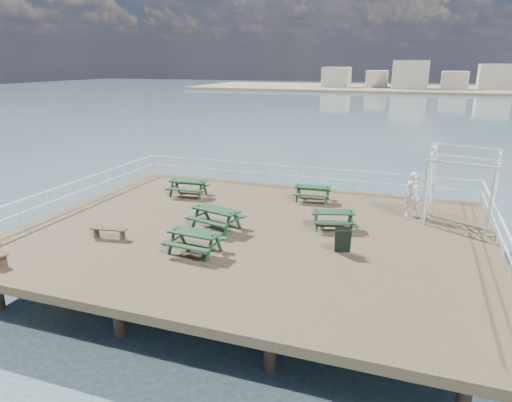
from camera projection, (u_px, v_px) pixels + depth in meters
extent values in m
cube|color=brown|center=(253.00, 232.00, 18.10)|extent=(18.00, 14.00, 0.30)
plane|color=#3A5361|center=(367.00, 134.00, 54.66)|extent=(300.00, 300.00, 0.00)
cube|color=tan|center=(456.00, 90.00, 135.28)|extent=(160.00, 40.00, 0.80)
cube|color=beige|center=(337.00, 77.00, 142.84)|extent=(8.00, 8.00, 6.00)
cube|color=beige|center=(376.00, 79.00, 139.13)|extent=(6.00, 8.00, 5.00)
cube|color=beige|center=(411.00, 74.00, 135.47)|extent=(10.00, 8.00, 8.00)
cube|color=beige|center=(454.00, 80.00, 132.05)|extent=(7.00, 8.00, 5.00)
cube|color=beige|center=(497.00, 77.00, 128.22)|extent=(9.00, 8.00, 7.00)
cylinder|color=brown|center=(465.00, 392.00, 11.08)|extent=(0.36, 0.36, 2.10)
cylinder|color=brown|center=(162.00, 204.00, 25.81)|extent=(0.36, 0.36, 2.10)
cylinder|color=brown|center=(447.00, 236.00, 20.99)|extent=(0.36, 0.36, 2.10)
cube|color=white|center=(298.00, 167.00, 23.92)|extent=(17.70, 0.07, 0.07)
cube|color=white|center=(297.00, 176.00, 24.06)|extent=(17.70, 0.05, 0.05)
cylinder|color=white|center=(152.00, 164.00, 26.91)|extent=(0.05, 0.05, 1.10)
cube|color=white|center=(69.00, 184.00, 20.59)|extent=(0.07, 13.70, 0.07)
cube|color=white|center=(70.00, 195.00, 20.74)|extent=(0.05, 13.70, 0.05)
cube|color=white|center=(507.00, 231.00, 14.90)|extent=(0.07, 13.70, 0.07)
cube|color=white|center=(504.00, 245.00, 15.05)|extent=(0.05, 13.70, 0.05)
cube|color=#13351B|center=(188.00, 181.00, 22.33)|extent=(1.84, 0.82, 0.06)
cube|color=#13351B|center=(193.00, 184.00, 22.97)|extent=(1.81, 0.37, 0.05)
cube|color=#13351B|center=(183.00, 190.00, 21.87)|extent=(1.81, 0.37, 0.05)
cube|color=#13351B|center=(174.00, 186.00, 22.62)|extent=(0.18, 1.45, 0.06)
cube|color=#13351B|center=(202.00, 188.00, 22.23)|extent=(0.18, 1.45, 0.06)
cube|color=#13351B|center=(177.00, 186.00, 22.91)|extent=(0.11, 0.52, 0.88)
cube|color=#13351B|center=(172.00, 189.00, 22.36)|extent=(0.11, 0.52, 0.88)
cube|color=#13351B|center=(205.00, 188.00, 22.52)|extent=(0.11, 0.52, 0.88)
cube|color=#13351B|center=(200.00, 191.00, 21.97)|extent=(0.11, 0.52, 0.88)
cube|color=#13351B|center=(188.00, 191.00, 22.48)|extent=(1.60, 0.19, 0.06)
cube|color=#13351B|center=(313.00, 187.00, 21.50)|extent=(1.70, 0.76, 0.06)
cube|color=#13351B|center=(315.00, 189.00, 22.09)|extent=(1.67, 0.35, 0.05)
cube|color=#13351B|center=(311.00, 196.00, 21.07)|extent=(1.67, 0.35, 0.05)
cube|color=#13351B|center=(298.00, 192.00, 21.76)|extent=(0.17, 1.34, 0.06)
cube|color=#13351B|center=(327.00, 194.00, 21.41)|extent=(0.17, 1.34, 0.06)
cube|color=#13351B|center=(299.00, 191.00, 22.03)|extent=(0.11, 0.48, 0.81)
cube|color=#13351B|center=(297.00, 194.00, 21.52)|extent=(0.11, 0.48, 0.81)
cube|color=#13351B|center=(328.00, 193.00, 21.67)|extent=(0.11, 0.48, 0.81)
cube|color=#13351B|center=(327.00, 196.00, 21.17)|extent=(0.11, 0.48, 0.81)
cube|color=#13351B|center=(313.00, 196.00, 21.63)|extent=(1.48, 0.18, 0.06)
cube|color=#13351B|center=(334.00, 212.00, 17.95)|extent=(1.74, 1.08, 0.05)
cube|color=#13351B|center=(332.00, 214.00, 18.54)|extent=(1.62, 0.69, 0.05)
cube|color=#13351B|center=(335.00, 223.00, 17.51)|extent=(1.62, 0.69, 0.05)
cube|color=#13351B|center=(316.00, 219.00, 18.06)|extent=(0.45, 1.27, 0.05)
cube|color=#13351B|center=(350.00, 219.00, 18.00)|extent=(0.45, 1.27, 0.05)
cube|color=#13351B|center=(316.00, 217.00, 18.33)|extent=(0.20, 0.47, 0.79)
cube|color=#13351B|center=(317.00, 222.00, 17.81)|extent=(0.20, 0.47, 0.79)
cube|color=#13351B|center=(349.00, 218.00, 18.27)|extent=(0.20, 0.47, 0.79)
cube|color=#13351B|center=(351.00, 222.00, 17.75)|extent=(0.20, 0.47, 0.79)
cube|color=#13351B|center=(333.00, 223.00, 18.08)|extent=(1.40, 0.49, 0.05)
cube|color=#13351B|center=(216.00, 210.00, 17.86)|extent=(2.03, 1.20, 0.06)
cube|color=#13351B|center=(226.00, 213.00, 18.45)|extent=(1.91, 0.74, 0.05)
cube|color=#13351B|center=(206.00, 222.00, 17.45)|extent=(1.91, 0.74, 0.05)
cube|color=#13351B|center=(201.00, 214.00, 18.38)|extent=(0.47, 1.51, 0.06)
cube|color=#13351B|center=(232.00, 221.00, 17.53)|extent=(0.47, 1.51, 0.06)
cube|color=#13351B|center=(206.00, 213.00, 18.65)|extent=(0.22, 0.55, 0.93)
cube|color=#13351B|center=(196.00, 217.00, 18.15)|extent=(0.22, 0.55, 0.93)
cube|color=#13351B|center=(237.00, 220.00, 17.80)|extent=(0.22, 0.55, 0.93)
cube|color=#13351B|center=(227.00, 225.00, 17.29)|extent=(0.22, 0.55, 0.93)
cube|color=#13351B|center=(216.00, 222.00, 18.01)|extent=(1.66, 0.51, 0.06)
cube|color=#13351B|center=(195.00, 233.00, 15.57)|extent=(1.86, 0.86, 0.06)
cube|color=#13351B|center=(204.00, 235.00, 16.18)|extent=(1.82, 0.41, 0.05)
cube|color=#13351B|center=(185.00, 247.00, 15.14)|extent=(1.82, 0.41, 0.05)
cube|color=#13351B|center=(177.00, 238.00, 15.97)|extent=(0.21, 1.45, 0.06)
cube|color=#13351B|center=(214.00, 245.00, 15.36)|extent=(0.21, 1.45, 0.06)
cube|color=#13351B|center=(182.00, 236.00, 16.24)|extent=(0.13, 0.52, 0.88)
cube|color=#13351B|center=(172.00, 242.00, 15.72)|extent=(0.13, 0.52, 0.88)
cube|color=#13351B|center=(218.00, 243.00, 15.64)|extent=(0.13, 0.52, 0.88)
cube|color=#13351B|center=(209.00, 249.00, 15.12)|extent=(0.13, 0.52, 0.88)
cube|color=#13351B|center=(195.00, 246.00, 15.72)|extent=(1.60, 0.23, 0.06)
cube|color=brown|center=(109.00, 229.00, 16.98)|extent=(1.45, 0.54, 0.05)
cube|color=brown|center=(96.00, 233.00, 17.13)|extent=(0.11, 0.31, 0.35)
cube|color=brown|center=(122.00, 235.00, 16.94)|extent=(0.11, 0.31, 0.35)
cube|color=brown|center=(2.00, 261.00, 14.70)|extent=(0.17, 0.32, 0.37)
cube|color=white|center=(425.00, 193.00, 18.23)|extent=(0.12, 0.12, 2.60)
cube|color=white|center=(433.00, 186.00, 19.26)|extent=(0.12, 0.12, 2.60)
cube|color=white|center=(490.00, 203.00, 16.95)|extent=(0.12, 0.12, 2.60)
cube|color=white|center=(495.00, 195.00, 17.98)|extent=(0.12, 0.12, 2.60)
cube|color=white|center=(461.00, 164.00, 17.19)|extent=(2.54, 0.73, 0.09)
cube|color=white|center=(468.00, 158.00, 18.23)|extent=(2.54, 0.73, 0.09)
cube|color=white|center=(466.00, 147.00, 17.55)|extent=(2.54, 0.72, 0.08)
cube|color=black|center=(343.00, 242.00, 15.63)|extent=(0.58, 0.36, 0.88)
cube|color=black|center=(342.00, 240.00, 15.80)|extent=(0.58, 0.36, 0.88)
imported|color=white|center=(413.00, 195.00, 19.28)|extent=(0.77, 0.59, 1.92)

